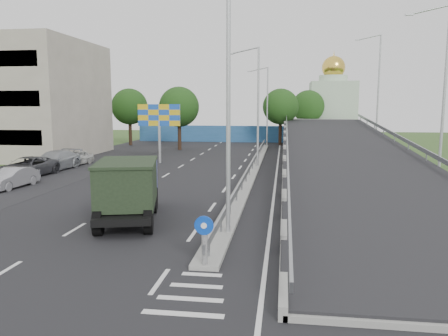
% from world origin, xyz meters
% --- Properties ---
extents(ground, '(160.00, 160.00, 0.00)m').
position_xyz_m(ground, '(0.00, 0.00, 0.00)').
color(ground, '#2D4C1E').
rests_on(ground, ground).
extents(road_surface, '(26.00, 90.00, 0.04)m').
position_xyz_m(road_surface, '(-3.00, 20.00, 0.00)').
color(road_surface, black).
rests_on(road_surface, ground).
extents(parking_strip, '(8.00, 90.00, 0.05)m').
position_xyz_m(parking_strip, '(-16.00, 20.00, 0.00)').
color(parking_strip, black).
rests_on(parking_strip, ground).
extents(median, '(1.00, 44.00, 0.20)m').
position_xyz_m(median, '(0.00, 24.00, 0.10)').
color(median, gray).
rests_on(median, ground).
extents(overpass_ramp, '(10.00, 50.00, 3.50)m').
position_xyz_m(overpass_ramp, '(7.50, 24.00, 1.75)').
color(overpass_ramp, gray).
rests_on(overpass_ramp, ground).
extents(median_guardrail, '(0.09, 44.00, 0.71)m').
position_xyz_m(median_guardrail, '(0.00, 24.00, 0.75)').
color(median_guardrail, gray).
rests_on(median_guardrail, median).
extents(sign_bollard, '(0.64, 0.23, 1.67)m').
position_xyz_m(sign_bollard, '(0.00, 2.17, 1.03)').
color(sign_bollard, black).
rests_on(sign_bollard, median).
extents(lamp_post_near, '(2.74, 0.18, 10.08)m').
position_xyz_m(lamp_post_near, '(0.11, 6.00, 5.81)').
color(lamp_post_near, '#B2B5B7').
rests_on(lamp_post_near, median).
extents(lamp_post_mid, '(2.74, 0.18, 10.08)m').
position_xyz_m(lamp_post_mid, '(0.11, 26.00, 5.81)').
color(lamp_post_mid, '#B2B5B7').
rests_on(lamp_post_mid, median).
extents(lamp_post_far, '(2.74, 0.18, 10.08)m').
position_xyz_m(lamp_post_far, '(0.11, 46.00, 5.81)').
color(lamp_post_far, '#B2B5B7').
rests_on(lamp_post_far, median).
extents(blue_wall, '(30.00, 0.50, 2.40)m').
position_xyz_m(blue_wall, '(-4.00, 52.00, 1.20)').
color(blue_wall, '#245585').
rests_on(blue_wall, ground).
extents(church, '(7.00, 7.00, 13.80)m').
position_xyz_m(church, '(10.00, 60.00, 5.31)').
color(church, '#B2CCAD').
rests_on(church, ground).
extents(billboard, '(4.00, 0.24, 5.50)m').
position_xyz_m(billboard, '(-9.00, 28.00, 4.19)').
color(billboard, '#B2B5B7').
rests_on(billboard, ground).
extents(tree_left_mid, '(4.80, 4.80, 7.60)m').
position_xyz_m(tree_left_mid, '(-10.00, 40.00, 5.18)').
color(tree_left_mid, black).
rests_on(tree_left_mid, ground).
extents(tree_median_far, '(4.80, 4.80, 7.60)m').
position_xyz_m(tree_median_far, '(2.00, 48.00, 5.18)').
color(tree_median_far, black).
rests_on(tree_median_far, ground).
extents(tree_left_far, '(4.80, 4.80, 7.60)m').
position_xyz_m(tree_left_far, '(-18.00, 45.00, 5.18)').
color(tree_left_far, black).
rests_on(tree_left_far, ground).
extents(tree_ramp_far, '(4.80, 4.80, 7.60)m').
position_xyz_m(tree_ramp_far, '(6.00, 55.00, 5.18)').
color(tree_ramp_far, black).
rests_on(tree_ramp_far, ground).
extents(dump_truck, '(3.93, 7.03, 2.93)m').
position_xyz_m(dump_truck, '(-4.73, 8.13, 1.62)').
color(dump_truck, black).
rests_on(dump_truck, ground).
extents(parked_car_b, '(1.76, 4.18, 1.34)m').
position_xyz_m(parked_car_b, '(-15.19, 14.67, 0.67)').
color(parked_car_b, '#9A999E').
rests_on(parked_car_b, ground).
extents(parked_car_c, '(2.90, 5.63, 1.52)m').
position_xyz_m(parked_car_c, '(-16.73, 18.87, 0.76)').
color(parked_car_c, '#39393E').
rests_on(parked_car_c, ground).
extents(parked_car_d, '(2.78, 5.75, 1.61)m').
position_xyz_m(parked_car_d, '(-16.48, 22.46, 0.81)').
color(parked_car_d, '#9CA0A5').
rests_on(parked_car_d, ground).
extents(parked_car_e, '(2.21, 4.13, 1.34)m').
position_xyz_m(parked_car_e, '(-16.17, 25.54, 0.67)').
color(parked_car_e, '#BBBBB6').
rests_on(parked_car_e, ground).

